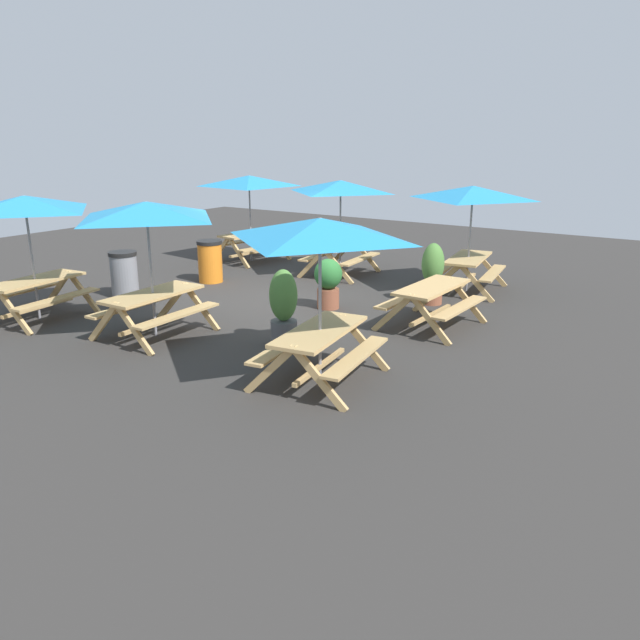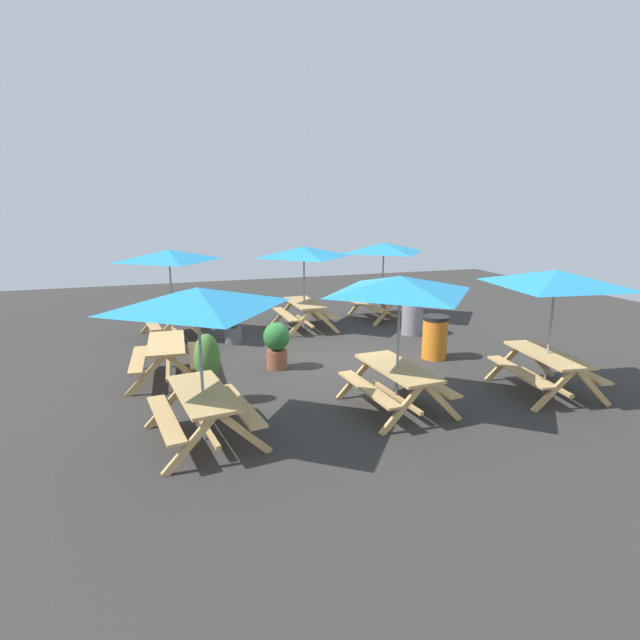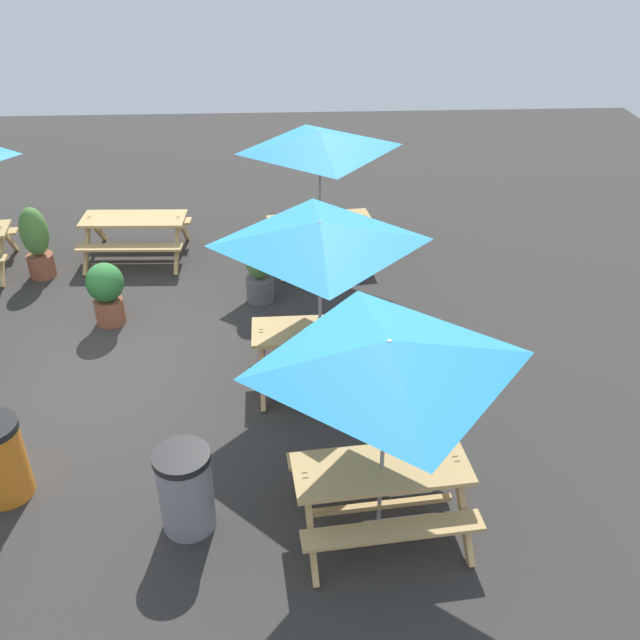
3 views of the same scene
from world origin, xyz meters
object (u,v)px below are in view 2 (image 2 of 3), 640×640
object	(u,v)px
trash_bin_orange	(435,337)
picnic_table_6	(167,352)
picnic_table_4	(555,287)
picnic_table_5	(384,253)
picnic_table_3	(400,295)
potted_plant_0	(208,368)
picnic_table_0	(198,309)
potted_plant_1	(277,343)
trash_bin_gray	(412,316)
potted_plant_2	(233,318)
picnic_table_2	(169,262)
picnic_table_1	(304,258)

from	to	relation	value
trash_bin_orange	picnic_table_6	bearing A→B (deg)	-94.68
picnic_table_6	picnic_table_4	bearing A→B (deg)	67.88
picnic_table_5	picnic_table_6	world-z (taller)	picnic_table_5
picnic_table_3	picnic_table_4	distance (m)	2.97
picnic_table_4	trash_bin_orange	bearing A→B (deg)	-153.89
picnic_table_3	potted_plant_0	distance (m)	3.55
picnic_table_4	picnic_table_3	bearing A→B (deg)	-85.58
picnic_table_0	potted_plant_1	xyz separation A→B (m)	(-2.91, 1.80, -1.44)
picnic_table_3	trash_bin_gray	xyz separation A→B (m)	(-4.40, 2.68, -1.49)
picnic_table_0	potted_plant_2	size ratio (longest dim) A/B	1.85
trash_bin_orange	picnic_table_2	bearing A→B (deg)	-123.96
picnic_table_2	picnic_table_4	size ratio (longest dim) A/B	0.83
picnic_table_2	picnic_table_3	size ratio (longest dim) A/B	1.00
picnic_table_0	picnic_table_2	world-z (taller)	same
picnic_table_2	potted_plant_0	world-z (taller)	picnic_table_2
picnic_table_5	trash_bin_orange	distance (m)	4.37
trash_bin_gray	picnic_table_3	bearing A→B (deg)	-31.37
trash_bin_gray	picnic_table_6	bearing A→B (deg)	-75.97
potted_plant_1	potted_plant_2	bearing A→B (deg)	-165.52
picnic_table_3	picnic_table_4	size ratio (longest dim) A/B	0.83
potted_plant_2	picnic_table_1	bearing A→B (deg)	112.07
potted_plant_0	picnic_table_4	bearing A→B (deg)	76.14
picnic_table_6	trash_bin_orange	world-z (taller)	trash_bin_orange
picnic_table_5	picnic_table_6	xyz separation A→B (m)	(3.58, -6.39, -1.43)
trash_bin_gray	potted_plant_0	world-z (taller)	potted_plant_0
potted_plant_2	picnic_table_3	bearing A→B (deg)	21.78
picnic_table_0	picnic_table_1	world-z (taller)	same
picnic_table_1	potted_plant_1	size ratio (longest dim) A/B	2.34
picnic_table_1	picnic_table_3	distance (m)	5.90
picnic_table_5	potted_plant_1	distance (m)	5.71
picnic_table_1	picnic_table_2	world-z (taller)	same
picnic_table_1	potted_plant_2	xyz separation A→B (m)	(0.86, -2.13, -1.34)
picnic_table_0	potted_plant_2	xyz separation A→B (m)	(-5.18, 1.21, -1.34)
picnic_table_4	potted_plant_0	world-z (taller)	picnic_table_4
picnic_table_0	potted_plant_0	distance (m)	1.99
picnic_table_2	trash_bin_orange	bearing A→B (deg)	48.24
picnic_table_0	picnic_table_3	world-z (taller)	same
potted_plant_2	picnic_table_6	bearing A→B (deg)	-36.45
potted_plant_1	potted_plant_0	bearing A→B (deg)	-47.17
picnic_table_1	picnic_table_2	xyz separation A→B (m)	(-0.17, -3.52, 0.00)
picnic_table_2	picnic_table_5	size ratio (longest dim) A/B	1.00
trash_bin_gray	potted_plant_1	world-z (taller)	potted_plant_1
picnic_table_1	picnic_table_3	bearing A→B (deg)	-2.40
picnic_table_2	picnic_table_6	size ratio (longest dim) A/B	1.26
trash_bin_gray	potted_plant_1	xyz separation A→B (m)	(1.63, -4.11, 0.06)
picnic_table_2	potted_plant_0	bearing A→B (deg)	-2.99
picnic_table_2	trash_bin_gray	xyz separation A→B (m)	(1.68, 6.09, -1.49)
picnic_table_2	trash_bin_orange	xyz separation A→B (m)	(3.74, 5.55, -1.49)
picnic_table_6	trash_bin_gray	distance (m)	6.53
picnic_table_4	picnic_table_1	bearing A→B (deg)	-147.03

